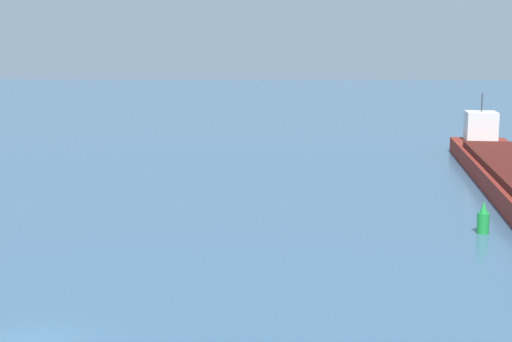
{
  "coord_description": "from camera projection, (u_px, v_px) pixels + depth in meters",
  "views": [
    {
      "loc": [
        9.39,
        -26.15,
        11.04
      ],
      "look_at": [
        7.28,
        32.56,
        1.2
      ],
      "focal_mm": 54.59,
      "sensor_mm": 36.0,
      "label": 1
    }
  ],
  "objects": [
    {
      "name": "channel_buoy_green",
      "position": [
        483.0,
        220.0,
        45.06
      ],
      "size": [
        0.7,
        0.7,
        1.9
      ],
      "color": "green",
      "rests_on": "ground"
    },
    {
      "name": "cargo_barge",
      "position": [
        509.0,
        169.0,
        61.73
      ],
      "size": [
        8.81,
        36.73,
        6.0
      ],
      "color": "maroon",
      "rests_on": "ground"
    },
    {
      "name": "small_motorboat",
      "position": [
        509.0,
        148.0,
        79.47
      ],
      "size": [
        3.63,
        5.13,
        0.9
      ],
      "color": "#19472D",
      "rests_on": "ground"
    }
  ]
}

